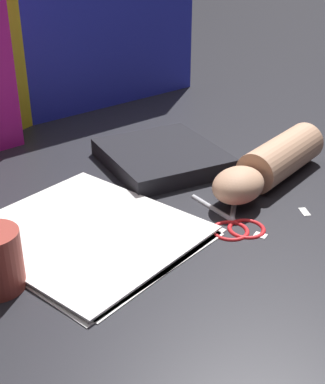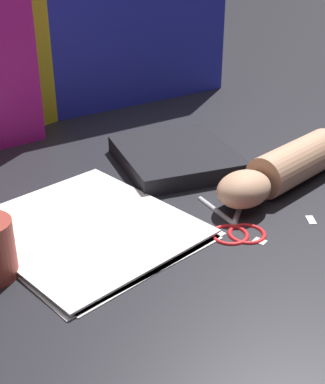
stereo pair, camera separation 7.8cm
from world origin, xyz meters
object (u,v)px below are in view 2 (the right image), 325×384
at_px(book_closed, 176,157).
at_px(scissors, 236,226).
at_px(hand_forearm, 282,169).
at_px(paper_stack, 88,228).

xyz_separation_m(book_closed, scissors, (-0.10, -0.22, -0.01)).
xyz_separation_m(book_closed, hand_forearm, (0.06, -0.20, 0.02)).
bearing_deg(paper_stack, book_closed, 15.44).
height_order(book_closed, scissors, book_closed).
height_order(book_closed, hand_forearm, hand_forearm).
bearing_deg(scissors, paper_stack, 136.87).
bearing_deg(hand_forearm, book_closed, 105.97).
xyz_separation_m(paper_stack, hand_forearm, (0.32, -0.12, 0.03)).
bearing_deg(book_closed, paper_stack, -164.56).
height_order(paper_stack, book_closed, book_closed).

